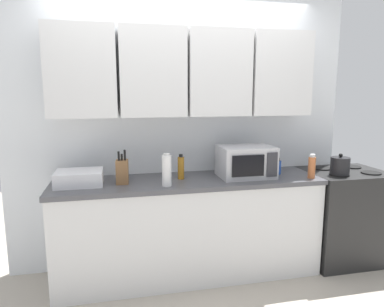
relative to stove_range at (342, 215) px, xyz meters
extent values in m
cube|color=white|center=(-1.57, 0.35, 0.85)|extent=(3.23, 0.06, 2.60)
cube|color=silver|center=(-2.44, 0.16, 1.37)|extent=(0.56, 0.33, 0.75)
cube|color=silver|center=(-1.86, 0.16, 1.37)|extent=(0.56, 0.33, 0.75)
cube|color=silver|center=(-1.27, 0.16, 1.37)|extent=(0.56, 0.33, 0.75)
cube|color=silver|center=(-0.69, 0.16, 1.37)|extent=(0.56, 0.33, 0.75)
cube|color=silver|center=(-1.57, 0.02, -0.02)|extent=(2.33, 0.60, 0.86)
cube|color=#4C4C51|center=(-1.57, 0.02, 0.43)|extent=(2.36, 0.63, 0.04)
cube|color=black|center=(0.00, 0.00, 0.00)|extent=(0.76, 0.64, 0.90)
cylinder|color=black|center=(-0.17, -0.14, 0.45)|extent=(0.18, 0.18, 0.01)
cylinder|color=black|center=(0.17, -0.14, 0.45)|extent=(0.18, 0.18, 0.01)
cylinder|color=black|center=(-0.17, 0.14, 0.45)|extent=(0.18, 0.18, 0.01)
cylinder|color=black|center=(0.17, 0.14, 0.45)|extent=(0.18, 0.18, 0.01)
cylinder|color=black|center=(-0.17, -0.14, 0.54)|extent=(0.17, 0.17, 0.16)
sphere|color=black|center=(-0.17, -0.14, 0.64)|extent=(0.04, 0.04, 0.04)
cube|color=#B7B7BC|center=(-1.04, 0.00, 0.59)|extent=(0.48, 0.36, 0.28)
cube|color=black|center=(-1.09, -0.19, 0.59)|extent=(0.29, 0.01, 0.18)
cube|color=#2D2D33|center=(-0.87, -0.18, 0.59)|extent=(0.10, 0.01, 0.21)
cube|color=silver|center=(-2.49, 0.02, 0.51)|extent=(0.38, 0.30, 0.12)
cube|color=brown|center=(-2.14, -0.01, 0.55)|extent=(0.11, 0.13, 0.20)
cylinder|color=black|center=(-2.17, -0.02, 0.69)|extent=(0.02, 0.02, 0.08)
cylinder|color=black|center=(-2.14, -0.02, 0.68)|extent=(0.02, 0.02, 0.05)
cylinder|color=black|center=(-2.12, -0.02, 0.69)|extent=(0.02, 0.02, 0.09)
cylinder|color=#BC6638|center=(-0.48, -0.18, 0.54)|extent=(0.06, 0.06, 0.19)
cylinder|color=silver|center=(-0.48, -0.18, 0.65)|extent=(0.05, 0.05, 0.03)
cylinder|color=#2D56B7|center=(-0.71, 0.03, 0.51)|extent=(0.06, 0.06, 0.13)
cylinder|color=black|center=(-0.71, 0.03, 0.59)|extent=(0.03, 0.03, 0.02)
cylinder|color=#AD701E|center=(-1.63, 0.04, 0.55)|extent=(0.06, 0.06, 0.20)
cylinder|color=black|center=(-1.63, 0.04, 0.66)|extent=(0.03, 0.03, 0.02)
cylinder|color=white|center=(-1.79, -0.17, 0.58)|extent=(0.08, 0.08, 0.25)
cylinder|color=silver|center=(-1.79, -0.17, 0.71)|extent=(0.05, 0.05, 0.02)
camera|label=1|loc=(-2.19, -2.93, 1.20)|focal=32.70mm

